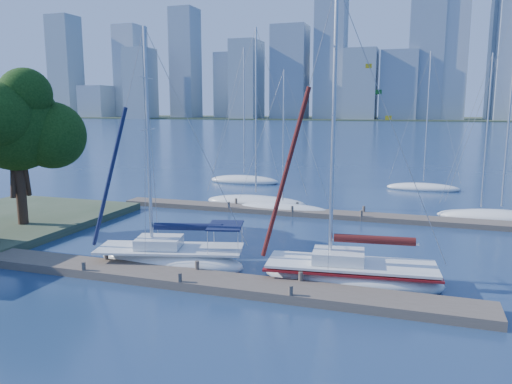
% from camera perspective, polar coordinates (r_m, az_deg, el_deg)
% --- Properties ---
extents(ground, '(700.00, 700.00, 0.00)m').
position_cam_1_polar(ground, '(23.32, -7.67, -10.33)').
color(ground, '#172C4B').
rests_on(ground, ground).
extents(near_dock, '(26.00, 2.00, 0.40)m').
position_cam_1_polar(near_dock, '(23.25, -7.68, -9.87)').
color(near_dock, brown).
rests_on(near_dock, ground).
extents(far_dock, '(30.00, 1.80, 0.36)m').
position_cam_1_polar(far_dock, '(37.29, 5.94, -2.37)').
color(far_dock, brown).
rests_on(far_dock, ground).
extents(far_shore, '(800.00, 100.00, 1.50)m').
position_cam_1_polar(far_shore, '(339.88, 16.81, 7.97)').
color(far_shore, '#38472D').
rests_on(far_shore, ground).
extents(tree, '(7.78, 7.09, 10.29)m').
position_cam_1_polar(tree, '(34.80, -25.76, 7.05)').
color(tree, '#332116').
rests_on(tree, ground).
extents(sailboat_navy, '(8.27, 4.46, 12.26)m').
position_cam_1_polar(sailboat_navy, '(25.73, -9.81, -6.16)').
color(sailboat_navy, white).
rests_on(sailboat_navy, ground).
extents(sailboat_maroon, '(8.41, 3.55, 13.63)m').
position_cam_1_polar(sailboat_maroon, '(23.24, 10.77, -7.66)').
color(sailboat_maroon, white).
rests_on(sailboat_maroon, ground).
extents(bg_boat_1, '(8.56, 2.73, 14.41)m').
position_cam_1_polar(bg_boat_1, '(40.79, -0.01, -1.13)').
color(bg_boat_1, white).
rests_on(bg_boat_1, ground).
extents(bg_boat_2, '(7.39, 2.47, 10.96)m').
position_cam_1_polar(bg_boat_2, '(38.32, 3.08, -1.94)').
color(bg_boat_2, white).
rests_on(bg_boat_2, ground).
extents(bg_boat_4, '(6.20, 3.80, 11.90)m').
position_cam_1_polar(bg_boat_4, '(39.24, 24.26, -2.49)').
color(bg_boat_4, white).
rests_on(bg_boat_4, ground).
extents(bg_boat_5, '(8.19, 5.03, 15.30)m').
position_cam_1_polar(bg_boat_5, '(39.13, 26.18, -2.58)').
color(bg_boat_5, white).
rests_on(bg_boat_5, ground).
extents(bg_boat_6, '(7.69, 2.96, 14.29)m').
position_cam_1_polar(bg_boat_6, '(52.80, -1.34, 1.37)').
color(bg_boat_6, white).
rests_on(bg_boat_6, ground).
extents(bg_boat_7, '(7.13, 3.75, 13.38)m').
position_cam_1_polar(bg_boat_7, '(50.90, 18.58, 0.50)').
color(bg_boat_7, white).
rests_on(bg_boat_7, ground).
extents(skyline, '(502.46, 51.31, 117.14)m').
position_cam_1_polar(skyline, '(311.56, 20.30, 14.21)').
color(skyline, gray).
rests_on(skyline, ground).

